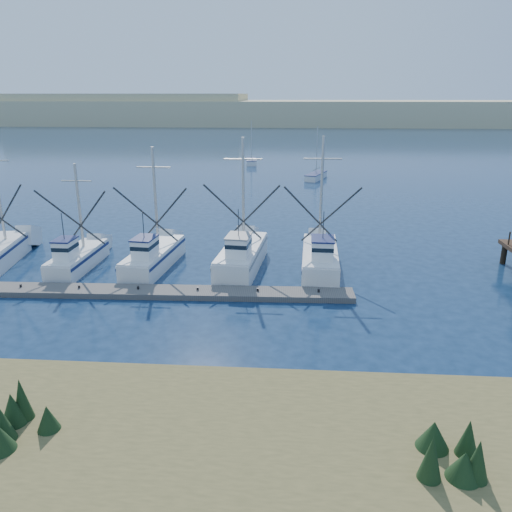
{
  "coord_description": "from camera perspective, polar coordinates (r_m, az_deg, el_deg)",
  "views": [
    {
      "loc": [
        1.78,
        -23.61,
        12.76
      ],
      "look_at": [
        -0.46,
        8.0,
        2.46
      ],
      "focal_mm": 35.0,
      "sensor_mm": 36.0,
      "label": 1
    }
  ],
  "objects": [
    {
      "name": "dune_ridge",
      "position": [
        233.74,
        3.78,
        16.07
      ],
      "size": [
        360.0,
        60.0,
        10.0
      ],
      "primitive_type": "cube",
      "color": "tan",
      "rests_on": "ground"
    },
    {
      "name": "sailboat_near",
      "position": [
        79.9,
        6.87,
        9.05
      ],
      "size": [
        3.78,
        6.65,
        8.1
      ],
      "rotation": [
        0.0,
        0.0,
        -0.34
      ],
      "color": "white",
      "rests_on": "ground"
    },
    {
      "name": "floating_dock",
      "position": [
        34.3,
        -13.3,
        -4.0
      ],
      "size": [
        28.68,
        2.66,
        0.38
      ],
      "primitive_type": "cube",
      "rotation": [
        0.0,
        0.0,
        0.03
      ],
      "color": "#5A5550",
      "rests_on": "ground"
    },
    {
      "name": "trawler_fleet",
      "position": [
        38.39,
        -9.53,
        -0.08
      ],
      "size": [
        28.25,
        8.98,
        9.88
      ],
      "color": "white",
      "rests_on": "ground"
    },
    {
      "name": "sailboat_far",
      "position": [
        96.54,
        -0.54,
        10.71
      ],
      "size": [
        2.36,
        5.77,
        8.1
      ],
      "rotation": [
        0.0,
        0.0,
        0.1
      ],
      "color": "white",
      "rests_on": "ground"
    },
    {
      "name": "ground",
      "position": [
        26.89,
        -0.23,
        -10.31
      ],
      "size": [
        500.0,
        500.0,
        0.0
      ],
      "primitive_type": "plane",
      "color": "#0C1F38",
      "rests_on": "ground"
    },
    {
      "name": "shore_bank",
      "position": [
        20.59,
        -26.99,
        -19.77
      ],
      "size": [
        40.0,
        10.0,
        1.6
      ],
      "primitive_type": "cube",
      "color": "#4C422D",
      "rests_on": "ground"
    }
  ]
}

